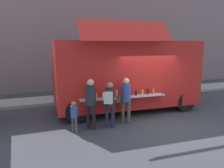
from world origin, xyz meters
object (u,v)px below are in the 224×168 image
object	(u,v)px
food_truck_main	(126,73)
customer_mid_with_backpack	(110,100)
trash_bin	(174,84)
child_near_queue	(74,114)
customer_front_ordering	(126,97)
customer_rear_waiting	(91,100)

from	to	relation	value
food_truck_main	customer_mid_with_backpack	bearing A→B (deg)	-125.37
trash_bin	child_near_queue	size ratio (longest dim) A/B	0.91
customer_front_ordering	child_near_queue	distance (m)	2.07
food_truck_main	child_near_queue	bearing A→B (deg)	-142.47
trash_bin	customer_mid_with_backpack	size ratio (longest dim) A/B	0.61
trash_bin	customer_front_ordering	world-z (taller)	customer_front_ordering
customer_mid_with_backpack	customer_rear_waiting	xyz separation A→B (m)	(-0.65, 0.12, 0.05)
customer_mid_with_backpack	customer_rear_waiting	size ratio (longest dim) A/B	0.93
trash_bin	customer_front_ordering	bearing A→B (deg)	-142.12
customer_front_ordering	customer_rear_waiting	bearing A→B (deg)	130.20
customer_front_ordering	food_truck_main	bearing A→B (deg)	9.92
food_truck_main	customer_rear_waiting	size ratio (longest dim) A/B	3.54
trash_bin	child_near_queue	world-z (taller)	child_near_queue
child_near_queue	trash_bin	bearing A→B (deg)	-4.44
food_truck_main	customer_front_ordering	bearing A→B (deg)	-111.75
trash_bin	child_near_queue	xyz separation A→B (m)	(-7.06, -4.24, 0.15)
food_truck_main	trash_bin	size ratio (longest dim) A/B	6.30
customer_mid_with_backpack	customer_front_ordering	bearing A→B (deg)	-38.72
trash_bin	customer_mid_with_backpack	bearing A→B (deg)	-144.02
customer_front_ordering	customer_mid_with_backpack	distance (m)	0.79
customer_front_ordering	customer_mid_with_backpack	xyz separation A→B (m)	(-0.74, -0.27, -0.01)
food_truck_main	child_near_queue	size ratio (longest dim) A/B	5.75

